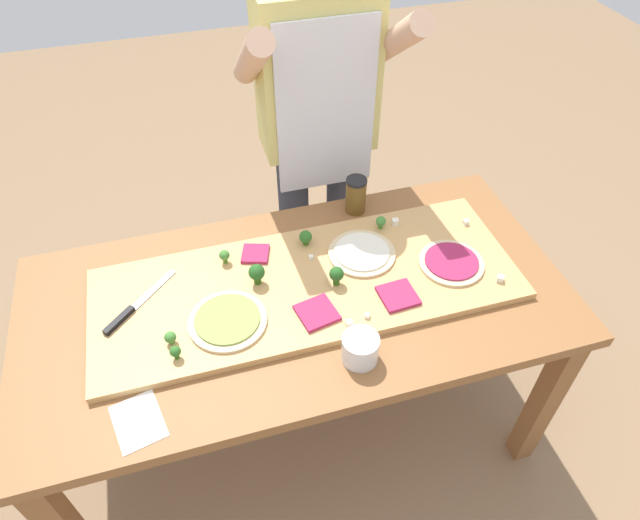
{
  "coord_description": "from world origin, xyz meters",
  "views": [
    {
      "loc": [
        -0.24,
        -1.1,
        2.03
      ],
      "look_at": [
        0.09,
        0.05,
        0.85
      ],
      "focal_mm": 31.02,
      "sensor_mm": 36.0,
      "label": 1
    }
  ],
  "objects_px": {
    "pizza_slice_far_left": "(398,296)",
    "broccoli_floret_center_left": "(224,256)",
    "pizza_whole_pesto_green": "(228,320)",
    "pizza_slice_near_right": "(255,254)",
    "chefs_knife": "(131,310)",
    "pizza_slice_near_left": "(317,313)",
    "broccoli_floret_back_right": "(381,222)",
    "cheese_crumble_f": "(367,316)",
    "pizza_whole_beet_magenta": "(451,262)",
    "broccoli_floret_back_left": "(170,337)",
    "broccoli_floret_center_right": "(175,352)",
    "cheese_crumble_a": "(466,222)",
    "pizza_whole_white_garlic": "(362,253)",
    "cheese_crumble_b": "(349,324)",
    "cook_center": "(318,121)",
    "flour_cup": "(360,350)",
    "cheese_crumble_d": "(395,222)",
    "cheese_crumble_c": "(500,279)",
    "prep_table": "(297,316)",
    "sauce_jar": "(356,195)",
    "broccoli_floret_front_mid": "(257,273)",
    "cheese_crumble_e": "(311,257)",
    "broccoli_floret_front_left": "(306,237)"
  },
  "relations": [
    {
      "from": "broccoli_floret_back_right",
      "to": "broccoli_floret_back_left",
      "type": "xyz_separation_m",
      "value": [
        -0.73,
        -0.29,
        -0.0
      ]
    },
    {
      "from": "broccoli_floret_back_right",
      "to": "cheese_crumble_f",
      "type": "distance_m",
      "value": 0.4
    },
    {
      "from": "pizza_slice_near_left",
      "to": "broccoli_floret_center_right",
      "type": "height_order",
      "value": "broccoli_floret_center_right"
    },
    {
      "from": "cheese_crumble_c",
      "to": "pizza_slice_far_left",
      "type": "bearing_deg",
      "value": 175.42
    },
    {
      "from": "pizza_slice_near_right",
      "to": "pizza_whole_white_garlic",
      "type": "bearing_deg",
      "value": -15.65
    },
    {
      "from": "flour_cup",
      "to": "cook_center",
      "type": "relative_size",
      "value": 0.06
    },
    {
      "from": "pizza_slice_far_left",
      "to": "sauce_jar",
      "type": "relative_size",
      "value": 0.79
    },
    {
      "from": "pizza_whole_white_garlic",
      "to": "cheese_crumble_f",
      "type": "height_order",
      "value": "pizza_whole_white_garlic"
    },
    {
      "from": "broccoli_floret_back_right",
      "to": "pizza_whole_beet_magenta",
      "type": "bearing_deg",
      "value": -55.44
    },
    {
      "from": "pizza_whole_white_garlic",
      "to": "cheese_crumble_a",
      "type": "relative_size",
      "value": 12.78
    },
    {
      "from": "prep_table",
      "to": "pizza_whole_beet_magenta",
      "type": "xyz_separation_m",
      "value": [
        0.5,
        -0.03,
        0.13
      ]
    },
    {
      "from": "broccoli_floret_back_right",
      "to": "cheese_crumble_d",
      "type": "bearing_deg",
      "value": 3.88
    },
    {
      "from": "pizza_whole_beet_magenta",
      "to": "broccoli_floret_back_right",
      "type": "height_order",
      "value": "broccoli_floret_back_right"
    },
    {
      "from": "pizza_slice_near_right",
      "to": "cheese_crumble_c",
      "type": "xyz_separation_m",
      "value": [
        0.7,
        -0.32,
        0.0
      ]
    },
    {
      "from": "chefs_knife",
      "to": "broccoli_floret_back_left",
      "type": "relative_size",
      "value": 5.34
    },
    {
      "from": "pizza_slice_near_left",
      "to": "broccoli_floret_back_right",
      "type": "height_order",
      "value": "broccoli_floret_back_right"
    },
    {
      "from": "cheese_crumble_a",
      "to": "pizza_whole_white_garlic",
      "type": "bearing_deg",
      "value": -173.86
    },
    {
      "from": "pizza_whole_white_garlic",
      "to": "broccoli_floret_back_right",
      "type": "height_order",
      "value": "broccoli_floret_back_right"
    },
    {
      "from": "prep_table",
      "to": "pizza_slice_near_right",
      "type": "height_order",
      "value": "pizza_slice_near_right"
    },
    {
      "from": "pizza_slice_near_right",
      "to": "pizza_whole_beet_magenta",
      "type": "bearing_deg",
      "value": -19.9
    },
    {
      "from": "cheese_crumble_a",
      "to": "broccoli_floret_center_right",
      "type": "bearing_deg",
      "value": -164.28
    },
    {
      "from": "prep_table",
      "to": "pizza_slice_near_left",
      "type": "relative_size",
      "value": 15.57
    },
    {
      "from": "pizza_slice_near_right",
      "to": "pizza_slice_near_left",
      "type": "relative_size",
      "value": 0.78
    },
    {
      "from": "pizza_slice_far_left",
      "to": "cheese_crumble_e",
      "type": "height_order",
      "value": "cheese_crumble_e"
    },
    {
      "from": "broccoli_floret_back_left",
      "to": "broccoli_floret_back_right",
      "type": "bearing_deg",
      "value": 21.8
    },
    {
      "from": "pizza_whole_pesto_green",
      "to": "pizza_whole_beet_magenta",
      "type": "height_order",
      "value": "same"
    },
    {
      "from": "broccoli_floret_front_left",
      "to": "cheese_crumble_a",
      "type": "height_order",
      "value": "broccoli_floret_front_left"
    },
    {
      "from": "broccoli_floret_center_left",
      "to": "sauce_jar",
      "type": "height_order",
      "value": "sauce_jar"
    },
    {
      "from": "cheese_crumble_b",
      "to": "cheese_crumble_d",
      "type": "xyz_separation_m",
      "value": [
        0.29,
        0.37,
        0.0
      ]
    },
    {
      "from": "broccoli_floret_back_left",
      "to": "cook_center",
      "type": "bearing_deg",
      "value": 47.61
    },
    {
      "from": "flour_cup",
      "to": "pizza_whole_pesto_green",
      "type": "bearing_deg",
      "value": 147.88
    },
    {
      "from": "chefs_knife",
      "to": "cheese_crumble_e",
      "type": "distance_m",
      "value": 0.57
    },
    {
      "from": "pizza_slice_far_left",
      "to": "broccoli_floret_center_left",
      "type": "relative_size",
      "value": 2.19
    },
    {
      "from": "sauce_jar",
      "to": "broccoli_floret_front_mid",
      "type": "bearing_deg",
      "value": -146.15
    },
    {
      "from": "cheese_crumble_b",
      "to": "cheese_crumble_d",
      "type": "bearing_deg",
      "value": 52.31
    },
    {
      "from": "pizza_slice_near_right",
      "to": "cheese_crumble_d",
      "type": "relative_size",
      "value": 3.89
    },
    {
      "from": "pizza_whole_pesto_green",
      "to": "pizza_slice_near_right",
      "type": "relative_size",
      "value": 2.72
    },
    {
      "from": "cheese_crumble_b",
      "to": "cheese_crumble_f",
      "type": "xyz_separation_m",
      "value": [
        0.06,
        0.01,
        -0.0
      ]
    },
    {
      "from": "cheese_crumble_c",
      "to": "flour_cup",
      "type": "bearing_deg",
      "value": -165.09
    },
    {
      "from": "pizza_whole_beet_magenta",
      "to": "cheese_crumble_b",
      "type": "xyz_separation_m",
      "value": [
        -0.39,
        -0.15,
        0.0
      ]
    },
    {
      "from": "pizza_whole_beet_magenta",
      "to": "broccoli_floret_back_left",
      "type": "xyz_separation_m",
      "value": [
        -0.88,
        -0.07,
        0.02
      ]
    },
    {
      "from": "pizza_whole_beet_magenta",
      "to": "broccoli_floret_center_right",
      "type": "distance_m",
      "value": 0.88
    },
    {
      "from": "sauce_jar",
      "to": "cook_center",
      "type": "distance_m",
      "value": 0.3
    },
    {
      "from": "prep_table",
      "to": "cheese_crumble_a",
      "type": "height_order",
      "value": "cheese_crumble_a"
    },
    {
      "from": "pizza_slice_far_left",
      "to": "cheese_crumble_d",
      "type": "distance_m",
      "value": 0.33
    },
    {
      "from": "pizza_slice_near_left",
      "to": "cheese_crumble_b",
      "type": "height_order",
      "value": "cheese_crumble_b"
    },
    {
      "from": "chefs_knife",
      "to": "pizza_slice_far_left",
      "type": "height_order",
      "value": "chefs_knife"
    },
    {
      "from": "chefs_knife",
      "to": "pizza_slice_near_left",
      "type": "distance_m",
      "value": 0.54
    },
    {
      "from": "prep_table",
      "to": "cook_center",
      "type": "height_order",
      "value": "cook_center"
    },
    {
      "from": "pizza_slice_far_left",
      "to": "broccoli_floret_front_mid",
      "type": "bearing_deg",
      "value": 155.95
    }
  ]
}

